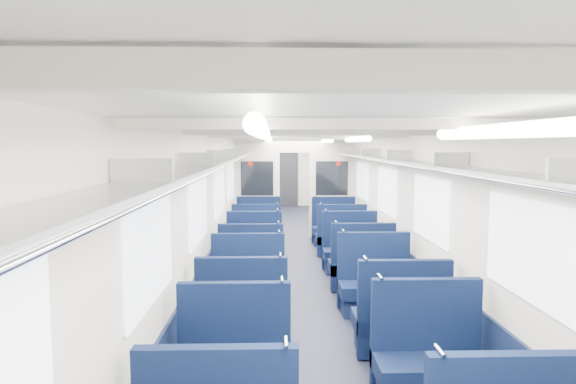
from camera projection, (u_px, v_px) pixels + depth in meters
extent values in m
cube|color=black|center=(301.00, 267.00, 8.96)|extent=(2.80, 18.00, 0.01)
cube|color=silver|center=(302.00, 135.00, 8.73)|extent=(2.80, 18.00, 0.01)
cube|color=beige|center=(222.00, 202.00, 8.80)|extent=(0.02, 18.00, 2.35)
cube|color=black|center=(224.00, 248.00, 8.88)|extent=(0.03, 17.90, 0.70)
cube|color=beige|center=(380.00, 202.00, 8.89)|extent=(0.02, 18.00, 2.35)
cube|color=black|center=(378.00, 247.00, 8.96)|extent=(0.03, 17.90, 0.70)
cube|color=beige|center=(287.00, 173.00, 17.80)|extent=(2.80, 0.02, 2.35)
cube|color=#B2B5BA|center=(232.00, 157.00, 8.73)|extent=(0.34, 17.40, 0.04)
cylinder|color=silver|center=(242.00, 158.00, 8.74)|extent=(0.02, 17.40, 0.02)
cube|color=#B2B5BA|center=(142.00, 171.00, 2.76)|extent=(0.34, 0.03, 0.14)
cube|color=#B2B5BA|center=(197.00, 160.00, 4.75)|extent=(0.34, 0.03, 0.14)
cube|color=#B2B5BA|center=(220.00, 155.00, 6.74)|extent=(0.34, 0.03, 0.14)
cube|color=#B2B5BA|center=(232.00, 153.00, 8.73)|extent=(0.34, 0.03, 0.14)
cube|color=#B2B5BA|center=(240.00, 151.00, 10.72)|extent=(0.34, 0.03, 0.14)
cube|color=#B2B5BA|center=(245.00, 150.00, 12.71)|extent=(0.34, 0.03, 0.14)
cube|color=#B2B5BA|center=(249.00, 149.00, 14.70)|extent=(0.34, 0.03, 0.14)
cube|color=#B2B5BA|center=(252.00, 148.00, 16.69)|extent=(0.34, 0.03, 0.14)
cube|color=#B2B5BA|center=(371.00, 157.00, 8.80)|extent=(0.34, 17.40, 0.04)
cylinder|color=silver|center=(360.00, 158.00, 8.80)|extent=(0.02, 17.40, 0.02)
cube|color=#B2B5BA|center=(576.00, 171.00, 2.83)|extent=(0.34, 0.03, 0.14)
cube|color=#B2B5BA|center=(451.00, 160.00, 4.82)|extent=(0.34, 0.03, 0.14)
cube|color=#B2B5BA|center=(399.00, 155.00, 6.81)|extent=(0.34, 0.03, 0.14)
cube|color=#B2B5BA|center=(371.00, 153.00, 8.80)|extent=(0.34, 0.03, 0.14)
cube|color=#B2B5BA|center=(353.00, 151.00, 10.79)|extent=(0.34, 0.03, 0.14)
cube|color=#B2B5BA|center=(340.00, 150.00, 12.78)|extent=(0.34, 0.03, 0.14)
cube|color=#B2B5BA|center=(331.00, 149.00, 14.77)|extent=(0.34, 0.03, 0.14)
cube|color=#B2B5BA|center=(324.00, 148.00, 16.76)|extent=(0.34, 0.03, 0.14)
cube|color=white|center=(151.00, 252.00, 3.61)|extent=(0.02, 1.30, 0.75)
cube|color=white|center=(199.00, 210.00, 5.90)|extent=(0.02, 1.30, 0.75)
cube|color=white|center=(219.00, 192.00, 8.18)|extent=(0.02, 1.30, 0.75)
cube|color=white|center=(231.00, 181.00, 10.47)|extent=(0.02, 1.30, 0.75)
cube|color=white|center=(240.00, 173.00, 13.26)|extent=(0.02, 1.30, 0.75)
cube|color=white|center=(245.00, 169.00, 15.55)|extent=(0.02, 1.30, 0.75)
cube|color=white|center=(528.00, 250.00, 3.69)|extent=(0.02, 1.30, 0.75)
cube|color=white|center=(430.00, 209.00, 5.98)|extent=(0.02, 1.30, 0.75)
cube|color=white|center=(387.00, 191.00, 8.27)|extent=(0.02, 1.30, 0.75)
cube|color=white|center=(362.00, 181.00, 10.55)|extent=(0.02, 1.30, 0.75)
cube|color=white|center=(344.00, 173.00, 13.34)|extent=(0.02, 1.30, 0.75)
cube|color=white|center=(333.00, 169.00, 15.63)|extent=(0.02, 1.30, 0.75)
cube|color=beige|center=(363.00, 124.00, 2.77)|extent=(2.70, 0.06, 0.06)
cube|color=beige|center=(325.00, 132.00, 4.76)|extent=(2.70, 0.06, 0.06)
cube|color=beige|center=(310.00, 136.00, 6.75)|extent=(2.70, 0.06, 0.06)
cube|color=beige|center=(302.00, 138.00, 8.74)|extent=(2.70, 0.06, 0.06)
cube|color=beige|center=(296.00, 139.00, 10.73)|extent=(2.70, 0.06, 0.06)
cube|color=beige|center=(293.00, 140.00, 12.72)|extent=(2.70, 0.06, 0.06)
cube|color=beige|center=(290.00, 140.00, 14.71)|extent=(2.70, 0.06, 0.06)
cube|color=beige|center=(288.00, 141.00, 16.70)|extent=(2.70, 0.06, 0.06)
cylinder|color=white|center=(261.00, 131.00, 2.26)|extent=(0.07, 1.60, 0.07)
cylinder|color=white|center=(269.00, 139.00, 6.24)|extent=(0.07, 1.60, 0.07)
cylinder|color=white|center=(270.00, 141.00, 9.72)|extent=(0.07, 1.60, 0.07)
cylinder|color=white|center=(271.00, 142.00, 14.20)|extent=(0.07, 1.60, 0.07)
cylinder|color=white|center=(501.00, 131.00, 2.29)|extent=(0.07, 1.60, 0.07)
cylinder|color=white|center=(357.00, 139.00, 6.27)|extent=(0.07, 1.60, 0.07)
cylinder|color=white|center=(327.00, 141.00, 9.75)|extent=(0.07, 1.60, 0.07)
cylinder|color=white|center=(310.00, 142.00, 14.23)|extent=(0.07, 1.60, 0.07)
cube|color=black|center=(287.00, 178.00, 17.76)|extent=(0.75, 0.06, 2.00)
cube|color=beige|center=(257.00, 188.00, 11.73)|extent=(1.05, 0.08, 2.35)
cube|color=black|center=(257.00, 178.00, 11.66)|extent=(0.76, 0.02, 0.80)
cylinder|color=red|center=(251.00, 163.00, 11.62)|extent=(0.12, 0.01, 0.12)
cube|color=beige|center=(332.00, 188.00, 11.78)|extent=(1.05, 0.08, 2.35)
cube|color=black|center=(332.00, 178.00, 11.71)|extent=(0.76, 0.02, 0.80)
cylinder|color=red|center=(338.00, 163.00, 11.68)|extent=(0.12, 0.01, 0.12)
cube|color=beige|center=(295.00, 145.00, 11.66)|extent=(0.70, 0.08, 0.35)
cylinder|color=silver|center=(286.00, 342.00, 2.88)|extent=(0.02, 0.15, 0.02)
cylinder|color=silver|center=(440.00, 351.00, 2.77)|extent=(0.02, 0.15, 0.02)
cube|color=#0C183A|center=(233.00, 374.00, 4.07)|extent=(0.96, 0.50, 0.16)
cube|color=#0C183A|center=(235.00, 341.00, 4.26)|extent=(0.96, 0.09, 1.02)
cylinder|color=silver|center=(282.00, 279.00, 4.22)|extent=(0.02, 0.15, 0.02)
cube|color=#0C183A|center=(432.00, 368.00, 4.19)|extent=(0.96, 0.50, 0.16)
cube|color=#0C183A|center=(425.00, 336.00, 4.37)|extent=(0.96, 0.09, 1.02)
cylinder|color=silver|center=(380.00, 277.00, 4.31)|extent=(0.02, 0.15, 0.02)
cube|color=#0C183A|center=(243.00, 317.00, 5.41)|extent=(0.96, 0.50, 0.16)
cube|color=black|center=(243.00, 336.00, 5.43)|extent=(0.88, 0.40, 0.25)
cube|color=#0C183A|center=(242.00, 305.00, 5.19)|extent=(0.96, 0.09, 1.02)
cylinder|color=silver|center=(280.00, 255.00, 5.15)|extent=(0.02, 0.15, 0.02)
cube|color=#0C183A|center=(399.00, 321.00, 5.30)|extent=(0.96, 0.50, 0.16)
cube|color=black|center=(398.00, 340.00, 5.31)|extent=(0.88, 0.40, 0.25)
cube|color=#0C183A|center=(404.00, 309.00, 5.07)|extent=(0.96, 0.09, 1.02)
cylinder|color=silver|center=(365.00, 258.00, 5.01)|extent=(0.02, 0.15, 0.02)
cube|color=#0C183A|center=(247.00, 291.00, 6.38)|extent=(0.96, 0.50, 0.16)
cube|color=black|center=(248.00, 307.00, 6.40)|extent=(0.88, 0.40, 0.25)
cube|color=#0C183A|center=(248.00, 272.00, 6.56)|extent=(0.96, 0.09, 1.02)
cylinder|color=silver|center=(279.00, 232.00, 6.52)|extent=(0.02, 0.15, 0.02)
cube|color=#0C183A|center=(376.00, 289.00, 6.47)|extent=(0.96, 0.50, 0.16)
cube|color=black|center=(376.00, 305.00, 6.49)|extent=(0.88, 0.40, 0.25)
cube|color=#0C183A|center=(373.00, 270.00, 6.65)|extent=(0.96, 0.09, 1.02)
cylinder|color=silver|center=(343.00, 231.00, 6.59)|extent=(0.02, 0.15, 0.02)
cube|color=#0C183A|center=(252.00, 268.00, 7.55)|extent=(0.96, 0.50, 0.16)
cube|color=black|center=(252.00, 282.00, 7.57)|extent=(0.88, 0.40, 0.25)
cube|color=#0C183A|center=(251.00, 258.00, 7.33)|extent=(0.96, 0.09, 1.02)
cylinder|color=silver|center=(278.00, 222.00, 7.29)|extent=(0.02, 0.15, 0.02)
cube|color=#0C183A|center=(360.00, 267.00, 7.63)|extent=(0.96, 0.50, 0.16)
cube|color=black|center=(360.00, 280.00, 7.65)|extent=(0.88, 0.40, 0.25)
cube|color=#0C183A|center=(363.00, 257.00, 7.41)|extent=(0.96, 0.09, 1.02)
cylinder|color=silver|center=(336.00, 222.00, 7.34)|extent=(0.02, 0.15, 0.02)
cube|color=#0C183A|center=(254.00, 254.00, 8.52)|extent=(0.96, 0.50, 0.16)
cube|color=black|center=(254.00, 266.00, 8.54)|extent=(0.88, 0.40, 0.25)
cube|color=#0C183A|center=(254.00, 240.00, 8.70)|extent=(0.96, 0.09, 1.02)
cylinder|color=silver|center=(278.00, 210.00, 8.66)|extent=(0.02, 0.15, 0.02)
cube|color=#0C183A|center=(351.00, 254.00, 8.56)|extent=(0.96, 0.50, 0.16)
cube|color=black|center=(351.00, 265.00, 8.58)|extent=(0.88, 0.40, 0.25)
cube|color=#0C183A|center=(349.00, 240.00, 8.74)|extent=(0.96, 0.09, 1.02)
cylinder|color=silver|center=(326.00, 210.00, 8.68)|extent=(0.02, 0.15, 0.02)
cube|color=#0C183A|center=(257.00, 238.00, 9.95)|extent=(0.96, 0.50, 0.16)
cube|color=black|center=(257.00, 248.00, 9.97)|extent=(0.88, 0.40, 0.25)
cube|color=#0C183A|center=(256.00, 230.00, 9.73)|extent=(0.96, 0.09, 1.02)
cylinder|color=silver|center=(277.00, 203.00, 9.69)|extent=(0.02, 0.15, 0.02)
cube|color=#0C183A|center=(340.00, 239.00, 9.91)|extent=(0.96, 0.50, 0.16)
cube|color=black|center=(340.00, 249.00, 9.93)|extent=(0.88, 0.40, 0.25)
cube|color=#0C183A|center=(342.00, 230.00, 9.69)|extent=(0.96, 0.09, 1.02)
cylinder|color=silver|center=(321.00, 203.00, 9.63)|extent=(0.02, 0.15, 0.02)
cube|color=#0C183A|center=(258.00, 230.00, 10.94)|extent=(0.96, 0.50, 0.16)
cube|color=black|center=(258.00, 239.00, 10.96)|extent=(0.88, 0.40, 0.25)
cube|color=#0C183A|center=(258.00, 219.00, 11.12)|extent=(0.96, 0.09, 1.02)
cylinder|color=silver|center=(277.00, 196.00, 11.08)|extent=(0.02, 0.15, 0.02)
cube|color=#0C183A|center=(334.00, 230.00, 10.89)|extent=(0.96, 0.50, 0.16)
cube|color=black|center=(334.00, 239.00, 10.91)|extent=(0.88, 0.40, 0.25)
cube|color=#0C183A|center=(333.00, 220.00, 11.07)|extent=(0.96, 0.09, 1.02)
cylinder|color=silver|center=(315.00, 196.00, 11.01)|extent=(0.02, 0.15, 0.02)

